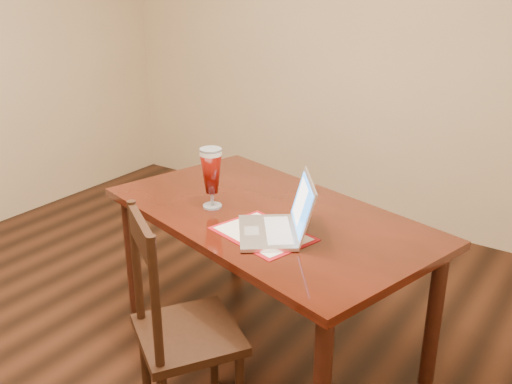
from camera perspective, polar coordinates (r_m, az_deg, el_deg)
The scene contains 4 objects.
ground at distance 3.02m, azimuth -12.55°, elevation -17.92°, with size 5.00×5.00×0.00m, color black.
room_shell at distance 2.36m, azimuth -16.12°, elevation 17.53°, with size 4.51×5.01×2.71m.
dining_table at distance 2.84m, azimuth 1.10°, elevation -3.58°, with size 1.83×1.32×1.08m.
dining_chair at distance 2.49m, azimuth -7.62°, elevation -13.45°, with size 0.58×0.58×1.01m.
Camera 1 is at (1.80, -1.52, 1.89)m, focal length 40.00 mm.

